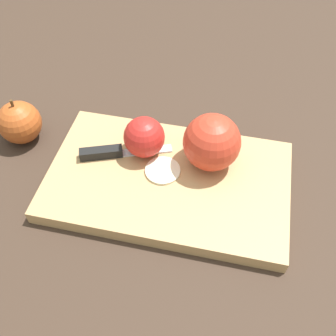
{
  "coord_description": "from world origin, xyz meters",
  "views": [
    {
      "loc": [
        -0.07,
        0.38,
        0.51
      ],
      "look_at": [
        0.0,
        0.0,
        0.04
      ],
      "focal_mm": 42.0,
      "sensor_mm": 36.0,
      "label": 1
    }
  ],
  "objects_px": {
    "apple_half_right": "(144,137)",
    "apple_whole": "(20,122)",
    "knife": "(109,152)",
    "apple_half_left": "(212,142)"
  },
  "relations": [
    {
      "from": "apple_half_right",
      "to": "apple_whole",
      "type": "height_order",
      "value": "apple_half_right"
    },
    {
      "from": "apple_half_right",
      "to": "knife",
      "type": "relative_size",
      "value": 0.45
    },
    {
      "from": "apple_half_left",
      "to": "knife",
      "type": "bearing_deg",
      "value": -56.78
    },
    {
      "from": "apple_half_right",
      "to": "apple_whole",
      "type": "xyz_separation_m",
      "value": [
        0.22,
        -0.01,
        -0.02
      ]
    },
    {
      "from": "knife",
      "to": "apple_half_right",
      "type": "bearing_deg",
      "value": 1.38
    },
    {
      "from": "apple_half_right",
      "to": "knife",
      "type": "bearing_deg",
      "value": 96.28
    },
    {
      "from": "apple_half_right",
      "to": "apple_whole",
      "type": "relative_size",
      "value": 0.77
    },
    {
      "from": "knife",
      "to": "apple_whole",
      "type": "distance_m",
      "value": 0.17
    },
    {
      "from": "apple_whole",
      "to": "knife",
      "type": "bearing_deg",
      "value": 169.01
    },
    {
      "from": "apple_half_left",
      "to": "apple_whole",
      "type": "xyz_separation_m",
      "value": [
        0.33,
        -0.02,
        -0.03
      ]
    }
  ]
}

